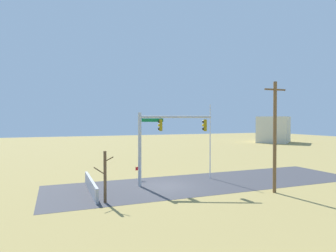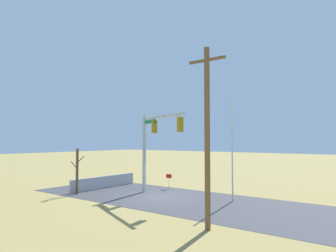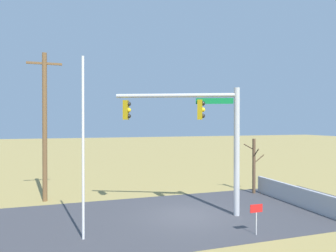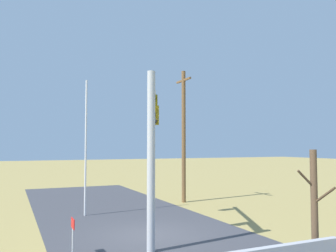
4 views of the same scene
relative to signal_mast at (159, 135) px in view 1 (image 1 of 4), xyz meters
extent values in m
plane|color=#9E894C|center=(-0.76, 0.18, -4.27)|extent=(160.00, 160.00, 0.00)
cube|color=#3D3D42|center=(-4.76, 0.18, -4.26)|extent=(28.00, 8.00, 0.01)
cube|color=#B7B5AD|center=(2.45, -0.64, -4.26)|extent=(6.00, 6.00, 0.01)
cube|color=#A8A8AD|center=(5.48, -0.08, -3.75)|extent=(0.20, 6.86, 1.02)
cylinder|color=#B2B5BA|center=(1.45, -0.64, -1.19)|extent=(0.28, 0.28, 6.15)
cylinder|color=#B2B5BA|center=(-1.25, 0.55, 1.54)|extent=(5.48, 2.55, 0.20)
cube|color=#0F7238|center=(0.48, -0.21, 1.26)|extent=(1.66, 0.75, 0.28)
cube|color=#937A0F|center=(-0.17, 0.07, 0.84)|extent=(0.36, 0.43, 0.96)
sphere|color=black|center=(-0.03, 0.01, 1.14)|extent=(0.22, 0.22, 0.22)
sphere|color=yellow|center=(-0.03, 0.01, 0.84)|extent=(0.22, 0.22, 0.22)
sphere|color=black|center=(-0.03, 0.01, 0.54)|extent=(0.22, 0.22, 0.22)
cube|color=#937A0F|center=(-3.51, 1.54, 0.84)|extent=(0.36, 0.43, 0.96)
sphere|color=black|center=(-3.38, 1.48, 1.14)|extent=(0.22, 0.22, 0.22)
sphere|color=yellow|center=(-3.38, 1.48, 0.84)|extent=(0.22, 0.22, 0.22)
sphere|color=black|center=(-3.38, 1.48, 0.54)|extent=(0.22, 0.22, 0.22)
cylinder|color=silver|center=(-5.70, -1.45, -0.76)|extent=(0.10, 0.10, 7.01)
cylinder|color=brown|center=(-7.51, 5.15, -0.05)|extent=(0.26, 0.26, 8.44)
cube|color=brown|center=(-7.51, 5.15, 3.57)|extent=(1.90, 0.12, 0.12)
cylinder|color=brown|center=(4.94, 3.13, -2.53)|extent=(0.20, 0.20, 3.46)
cylinder|color=brown|center=(5.30, 3.13, -2.10)|extent=(0.78, 0.07, 0.57)
cylinder|color=brown|center=(4.70, 3.32, -1.33)|extent=(0.54, 0.47, 0.39)
cylinder|color=brown|center=(4.91, 2.85, -1.66)|extent=(0.12, 0.61, 0.55)
cylinder|color=silver|center=(0.87, -3.12, -3.82)|extent=(0.04, 0.04, 0.90)
cube|color=red|center=(0.87, -3.12, -3.21)|extent=(0.56, 0.02, 0.32)
cube|color=beige|center=(-42.73, -34.49, -1.08)|extent=(11.12, 10.89, 6.38)
camera|label=1|loc=(8.11, 22.55, 1.27)|focal=30.95mm
camera|label=2|loc=(-14.37, 17.32, -0.19)|focal=32.04mm
camera|label=3|loc=(-6.24, -13.55, 0.20)|focal=32.71mm
camera|label=4|loc=(12.62, -5.04, -0.71)|focal=37.51mm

